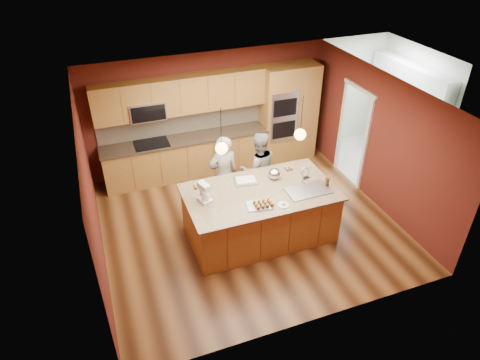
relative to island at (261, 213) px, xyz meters
name	(u,v)px	position (x,y,z in m)	size (l,w,h in m)	color
floor	(248,223)	(-0.09, 0.37, -0.51)	(5.50, 5.50, 0.00)	#3F220F
ceiling	(250,94)	(-0.09, 0.37, 2.19)	(5.50, 5.50, 0.00)	white
wall_back	(209,111)	(-0.09, 2.87, 0.84)	(5.50, 5.50, 0.00)	#521C14
wall_front	(317,255)	(-0.09, -2.13, 0.84)	(5.50, 5.50, 0.00)	#521C14
wall_left	(91,195)	(-2.84, 0.37, 0.84)	(5.00, 5.00, 0.00)	#521C14
wall_right	(378,140)	(2.66, 0.37, 0.84)	(5.00, 5.00, 0.00)	#521C14
cabinet_run	(184,135)	(-0.77, 2.62, 0.48)	(3.74, 0.64, 2.30)	olive
oven_column	(288,113)	(1.76, 2.57, 0.64)	(1.30, 0.62, 2.30)	olive
doorway_trim	(353,136)	(2.64, 1.17, 0.54)	(0.08, 1.11, 2.20)	silver
laundry_room	(411,81)	(4.26, 1.57, 1.44)	(2.60, 2.70, 2.70)	#BBBBB3
pendant_left	(221,148)	(-0.72, 0.00, 1.50)	(0.20, 0.20, 0.80)	black
pendant_right	(300,134)	(0.69, 0.00, 1.50)	(0.20, 0.20, 0.80)	black
island	(261,213)	(0.00, 0.00, 0.00)	(2.70, 1.51, 1.37)	olive
person_left	(223,175)	(-0.38, 1.01, 0.32)	(0.61, 0.40, 1.66)	black
person_right	(258,169)	(0.36, 1.01, 0.29)	(0.78, 0.60, 1.60)	gray
stand_mixer	(204,194)	(-1.03, 0.07, 0.64)	(0.25, 0.29, 0.35)	white
sheet_cake	(246,181)	(-0.15, 0.39, 0.51)	(0.46, 0.37, 0.05)	silver
cooling_rack	(259,205)	(-0.20, -0.39, 0.50)	(0.42, 0.30, 0.02)	silver
mixing_bowl	(275,174)	(0.40, 0.31, 0.58)	(0.24, 0.24, 0.20)	silver
plate	(283,205)	(0.19, -0.52, 0.49)	(0.20, 0.20, 0.01)	white
tumbler	(327,182)	(1.18, -0.25, 0.56)	(0.08, 0.08, 0.16)	#3B2311
phone	(306,178)	(0.95, 0.12, 0.49)	(0.14, 0.07, 0.01)	black
cupcakes_left	(197,186)	(-1.04, 0.51, 0.52)	(0.14, 0.14, 0.06)	gold
cupcakes_rack	(263,203)	(-0.14, -0.41, 0.54)	(0.33, 0.25, 0.07)	gold
cupcakes_right	(288,168)	(0.78, 0.50, 0.52)	(0.15, 0.15, 0.07)	gold
washer	(399,145)	(4.10, 1.30, -0.02)	(0.60, 0.62, 0.97)	white
dryer	(383,134)	(4.14, 1.96, -0.04)	(0.58, 0.60, 0.93)	white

